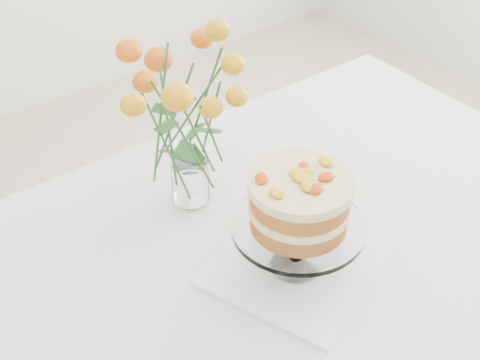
% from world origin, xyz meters
% --- Properties ---
extents(table, '(1.43, 0.93, 0.76)m').
position_xyz_m(table, '(0.00, 0.00, 0.67)').
color(table, tan).
rests_on(table, ground).
extents(napkin, '(0.36, 0.36, 0.01)m').
position_xyz_m(napkin, '(-0.02, -0.07, 0.76)').
color(napkin, white).
rests_on(napkin, table).
extents(cake_stand, '(0.24, 0.24, 0.22)m').
position_xyz_m(cake_stand, '(-0.02, -0.07, 0.91)').
color(cake_stand, white).
rests_on(cake_stand, napkin).
extents(rose_vase, '(0.32, 0.32, 0.39)m').
position_xyz_m(rose_vase, '(-0.06, 0.22, 0.98)').
color(rose_vase, white).
rests_on(rose_vase, table).
extents(loose_rose_far, '(0.09, 0.05, 0.04)m').
position_xyz_m(loose_rose_far, '(0.01, -0.04, 0.78)').
color(loose_rose_far, '#CE4A0A').
rests_on(loose_rose_far, table).
extents(stray_petal_a, '(0.03, 0.02, 0.00)m').
position_xyz_m(stray_petal_a, '(-0.12, -0.10, 0.76)').
color(stray_petal_a, gold).
rests_on(stray_petal_a, table).
extents(stray_petal_b, '(0.03, 0.02, 0.00)m').
position_xyz_m(stray_petal_b, '(-0.02, -0.14, 0.76)').
color(stray_petal_b, gold).
rests_on(stray_petal_b, table).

